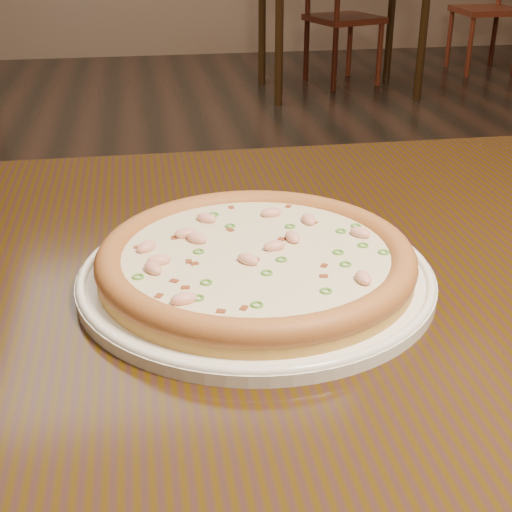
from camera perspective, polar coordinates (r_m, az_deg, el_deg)
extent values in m
plane|color=black|center=(1.93, -5.72, -8.71)|extent=(9.00, 9.00, 0.00)
cube|color=black|center=(0.82, 7.77, -1.03)|extent=(1.20, 0.80, 0.04)
cylinder|color=white|center=(0.74, 0.00, -1.68)|extent=(0.37, 0.37, 0.01)
torus|color=white|center=(0.73, 0.00, -1.26)|extent=(0.36, 0.36, 0.01)
cylinder|color=gold|center=(0.73, 0.00, -0.64)|extent=(0.32, 0.32, 0.02)
torus|color=#B67232|center=(0.72, 0.00, 0.00)|extent=(0.33, 0.33, 0.03)
cylinder|color=#F4E9BF|center=(0.72, 0.00, 0.18)|extent=(0.27, 0.27, 0.00)
ellipsoid|color=#F2B29E|center=(0.70, -0.65, -0.26)|extent=(0.03, 0.03, 0.01)
ellipsoid|color=#F2B29E|center=(0.76, 8.33, 1.86)|extent=(0.03, 0.03, 0.01)
ellipsoid|color=#F2B29E|center=(0.63, -5.79, -3.42)|extent=(0.03, 0.02, 0.01)
ellipsoid|color=#F2B29E|center=(0.73, 1.50, 0.82)|extent=(0.03, 0.02, 0.01)
ellipsoid|color=#F2B29E|center=(0.79, -3.99, 3.05)|extent=(0.03, 0.03, 0.01)
ellipsoid|color=#F2B29E|center=(0.76, -5.67, 1.82)|extent=(0.03, 0.02, 0.01)
ellipsoid|color=#F2B29E|center=(0.79, 4.22, 2.95)|extent=(0.02, 0.03, 0.01)
ellipsoid|color=#F2B29E|center=(0.81, 1.22, 3.49)|extent=(0.03, 0.02, 0.01)
ellipsoid|color=#F2B29E|center=(0.75, -4.76, 1.41)|extent=(0.03, 0.03, 0.01)
ellipsoid|color=#F2B29E|center=(0.67, 8.58, -1.72)|extent=(0.01, 0.02, 0.01)
ellipsoid|color=#F2B29E|center=(0.69, -8.23, -0.97)|extent=(0.02, 0.03, 0.01)
ellipsoid|color=#F2B29E|center=(0.73, -8.74, 0.74)|extent=(0.03, 0.03, 0.01)
ellipsoid|color=#F2B29E|center=(0.75, 2.93, 1.52)|extent=(0.02, 0.03, 0.01)
ellipsoid|color=#F2B29E|center=(0.70, -7.79, -0.34)|extent=(0.03, 0.02, 0.01)
cube|color=maroon|center=(0.83, -1.99, 3.85)|extent=(0.01, 0.01, 0.00)
cube|color=maroon|center=(0.83, 2.60, 3.94)|extent=(0.01, 0.01, 0.00)
cube|color=maroon|center=(0.68, 5.43, -1.68)|extent=(0.01, 0.01, 0.00)
cube|color=maroon|center=(0.70, 5.48, -0.83)|extent=(0.01, 0.01, 0.00)
cube|color=maroon|center=(0.62, -2.82, -4.50)|extent=(0.01, 0.01, 0.00)
cube|color=maroon|center=(0.75, 2.08, 1.30)|extent=(0.01, 0.01, 0.00)
cube|color=maroon|center=(0.67, -6.56, -2.05)|extent=(0.01, 0.01, 0.00)
cube|color=maroon|center=(0.70, -5.40, -0.50)|extent=(0.01, 0.01, 0.00)
cube|color=maroon|center=(0.62, -0.97, -4.25)|extent=(0.01, 0.01, 0.00)
cube|color=maroon|center=(0.65, -7.77, -3.24)|extent=(0.01, 0.01, 0.00)
cube|color=maroon|center=(0.70, -4.94, -0.67)|extent=(0.01, 0.01, 0.00)
cube|color=maroon|center=(0.71, -0.05, -0.35)|extent=(0.01, 0.01, 0.00)
cube|color=maroon|center=(0.77, -2.06, 2.04)|extent=(0.01, 0.01, 0.00)
cube|color=maroon|center=(0.66, -5.67, -2.60)|extent=(0.01, 0.01, 0.00)
cube|color=maroon|center=(0.79, 4.65, 2.61)|extent=(0.01, 0.01, 0.00)
cube|color=maroon|center=(0.76, -6.57, 1.41)|extent=(0.01, 0.01, 0.00)
cube|color=maroon|center=(0.74, -9.43, 0.64)|extent=(0.01, 0.01, 0.00)
cube|color=maroon|center=(0.75, 2.56, 1.34)|extent=(0.01, 0.01, 0.00)
torus|color=#4B8A2E|center=(0.72, -4.61, 0.35)|extent=(0.01, 0.01, 0.00)
torus|color=#4B8A2E|center=(0.78, 2.74, 2.37)|extent=(0.01, 0.01, 0.00)
torus|color=#4B8A2E|center=(0.68, 0.87, -1.37)|extent=(0.02, 0.02, 0.00)
torus|color=#4B8A2E|center=(0.65, 5.61, -2.82)|extent=(0.01, 0.01, 0.00)
torus|color=#4B8A2E|center=(0.73, 10.17, 0.29)|extent=(0.01, 0.01, 0.00)
torus|color=#4B8A2E|center=(0.78, -2.08, 2.39)|extent=(0.02, 0.02, 0.00)
torus|color=#4B8A2E|center=(0.72, 6.59, 0.29)|extent=(0.01, 0.01, 0.00)
torus|color=#4B8A2E|center=(0.77, 6.82, 1.98)|extent=(0.01, 0.01, 0.00)
torus|color=#4B8A2E|center=(0.81, -3.40, 3.31)|extent=(0.01, 0.01, 0.00)
torus|color=#4B8A2E|center=(0.64, -4.66, -3.37)|extent=(0.01, 0.01, 0.00)
torus|color=#4B8A2E|center=(0.63, 0.07, -3.93)|extent=(0.01, 0.01, 0.00)
torus|color=#4B8A2E|center=(0.74, 8.56, 0.84)|extent=(0.02, 0.02, 0.00)
torus|color=#4B8A2E|center=(0.79, 7.99, 2.39)|extent=(0.02, 0.02, 0.00)
torus|color=#4B8A2E|center=(0.68, -9.41, -1.67)|extent=(0.02, 0.02, 0.00)
torus|color=#4B8A2E|center=(0.66, -4.01, -2.13)|extent=(0.01, 0.01, 0.00)
torus|color=#4B8A2E|center=(0.70, 7.17, -0.67)|extent=(0.02, 0.02, 0.00)
torus|color=#4B8A2E|center=(0.71, 2.04, -0.29)|extent=(0.01, 0.01, 0.00)
cylinder|color=black|center=(4.44, 1.85, 16.42)|extent=(0.05, 0.05, 0.71)
cylinder|color=black|center=(4.70, 13.15, 16.32)|extent=(0.05, 0.05, 0.71)
cylinder|color=black|center=(5.02, 0.48, 17.56)|extent=(0.05, 0.05, 0.71)
cylinder|color=black|center=(5.25, 10.68, 17.51)|extent=(0.05, 0.05, 0.71)
cube|color=#5C2112|center=(5.08, 7.07, 18.33)|extent=(0.53, 0.53, 0.04)
cylinder|color=#5C2112|center=(5.08, 9.84, 15.57)|extent=(0.04, 0.04, 0.41)
cylinder|color=#5C2112|center=(5.36, 7.48, 16.27)|extent=(0.04, 0.04, 0.41)
cylinder|color=#5C2112|center=(4.87, 6.31, 15.35)|extent=(0.04, 0.04, 0.41)
cylinder|color=#5C2112|center=(5.17, 4.05, 16.06)|extent=(0.04, 0.04, 0.41)
cylinder|color=#5C2112|center=(4.83, 6.47, 18.50)|extent=(0.04, 0.04, 0.95)
cylinder|color=#5C2112|center=(5.13, 4.15, 19.02)|extent=(0.04, 0.04, 0.95)
cube|color=#5C2112|center=(5.72, 17.96, 18.18)|extent=(0.42, 0.42, 0.04)
cylinder|color=#5C2112|center=(5.84, 15.20, 16.40)|extent=(0.04, 0.04, 0.41)
cylinder|color=#5C2112|center=(5.51, 16.74, 15.70)|extent=(0.04, 0.04, 0.41)
cylinder|color=#5C2112|center=(5.99, 18.48, 16.23)|extent=(0.04, 0.04, 0.41)
cylinder|color=#5C2112|center=(5.96, 18.86, 18.77)|extent=(0.04, 0.04, 0.95)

